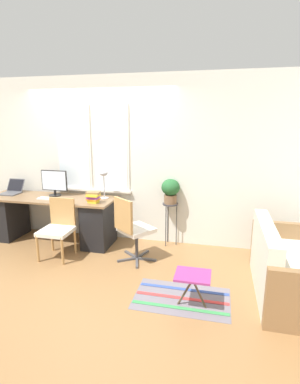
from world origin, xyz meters
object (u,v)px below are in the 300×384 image
laptop (12,190)px  monitor (54,183)px  keyboard (49,199)px  office_chair_swivel (132,228)px  book_stack (93,197)px  folding_stool (193,277)px  desk_chair_wooden (58,227)px  plant_stand (170,209)px  potted_plant (171,190)px  mouse (65,199)px  desk_lamp (104,177)px  couch_loveseat (288,271)px

laptop → monitor: (0.82, 0.03, 0.17)m
keyboard → office_chair_swivel: bearing=-11.7°
book_stack → folding_stool: bearing=-35.6°
monitor → book_stack: monitor is taller
book_stack → desk_chair_wooden: 0.68m
book_stack → folding_stool: (1.65, -1.18, -0.50)m
plant_stand → potted_plant: potted_plant is taller
mouse → office_chair_swivel: bearing=-15.2°
mouse → desk_lamp: size_ratio=0.13×
book_stack → desk_lamp: bearing=76.9°
monitor → desk_chair_wooden: 0.90m
mouse → folding_stool: size_ratio=0.15×
desk_lamp → folding_stool: desk_lamp is taller
desk_lamp → plant_stand: size_ratio=0.65×
laptop → mouse: (1.10, -0.18, -0.04)m
desk_lamp → potted_plant: (1.06, 0.15, -0.19)m
plant_stand → folding_stool: (0.52, -1.62, -0.26)m
laptop → desk_lamp: size_ratio=0.79×
keyboard → desk_lamp: desk_lamp is taller
office_chair_swivel → folding_stool: office_chair_swivel is taller
book_stack → laptop: bearing=171.6°
laptop → couch_loveseat: bearing=-11.9°
couch_loveseat → mouse: bearing=77.2°
laptop → monitor: 0.83m
monitor → office_chair_swivel: 1.67m
mouse → desk_lamp: 0.72m
potted_plant → couch_loveseat: bearing=-35.2°
desk_chair_wooden → folding_stool: desk_chair_wooden is taller
office_chair_swivel → couch_loveseat: size_ratio=0.64×
desk_lamp → couch_loveseat: (2.64, -0.96, -0.82)m
desk_chair_wooden → folding_stool: 2.23m
laptop → desk_lamp: (1.69, 0.05, 0.30)m
mouse → book_stack: (0.52, -0.06, 0.08)m
desk_chair_wooden → plant_stand: size_ratio=1.23×
keyboard → potted_plant: (1.91, 0.40, 0.16)m
book_stack → potted_plant: size_ratio=0.55×
mouse → desk_chair_wooden: bearing=-76.5°
laptop → monitor: size_ratio=0.79×
desk_lamp → office_chair_swivel: (0.63, -0.56, -0.60)m
monitor → laptop: bearing=-178.2°
couch_loveseat → plant_stand: bearing=54.8°
folding_stool → potted_plant: bearing=107.8°
desk_lamp → office_chair_swivel: size_ratio=0.48×
mouse → folding_stool: 2.54m
couch_loveseat → folding_stool: bearing=115.8°
desk_lamp → laptop: bearing=-178.3°
laptop → desk_chair_wooden: (1.20, -0.60, -0.35)m
monitor → couch_loveseat: (3.51, -0.94, -0.70)m
plant_stand → mouse: bearing=-167.2°
monitor → book_stack: 0.86m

